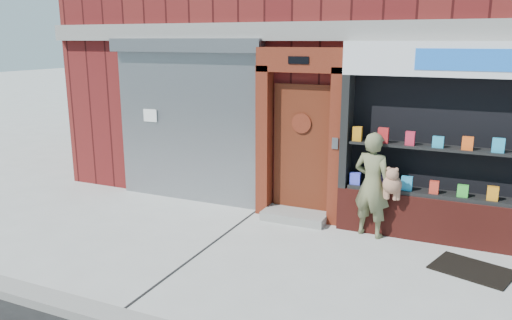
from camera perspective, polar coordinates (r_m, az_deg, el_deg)
The scene contains 6 objects.
ground at distance 6.95m, azimuth 5.54°, elevation -12.21°, with size 80.00×80.00×0.00m, color #9E9E99.
shutter_bay at distance 9.40m, azimuth -7.89°, elevation 5.52°, with size 3.10×0.30×3.04m.
red_door_bay at distance 8.41m, azimuth 5.05°, elevation 2.85°, with size 1.52×0.58×2.90m.
pharmacy_bay at distance 7.93m, azimuth 22.16°, elevation 0.60°, with size 3.50×0.41×3.00m.
woman at distance 7.92m, azimuth 13.29°, elevation -2.77°, with size 0.80×0.55×1.66m.
doormat at distance 7.45m, azimuth 23.48°, elevation -11.42°, with size 0.99×0.69×0.02m, color black.
Camera 1 is at (1.97, -5.94, 3.02)m, focal length 35.00 mm.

